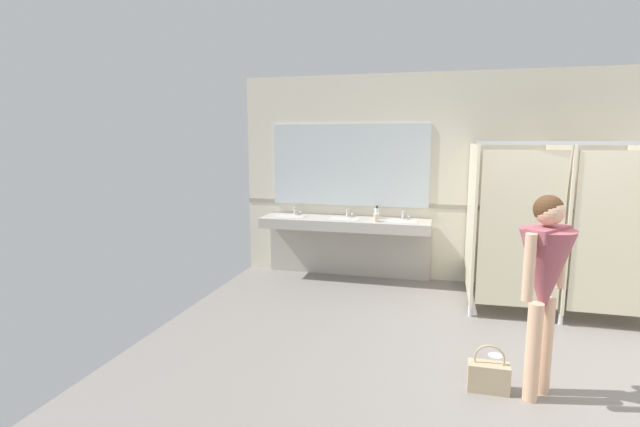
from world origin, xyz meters
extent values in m
cube|color=gray|center=(0.00, 0.00, -0.05)|extent=(7.77, 6.16, 0.10)
cube|color=beige|center=(0.00, 2.84, 1.43)|extent=(7.77, 0.12, 2.86)
cube|color=#9E937F|center=(0.00, 2.77, 1.05)|extent=(7.77, 0.01, 0.06)
cube|color=#B2ADA3|center=(-2.34, 2.48, 0.80)|extent=(2.36, 0.55, 0.14)
cube|color=#B2ADA3|center=(-2.34, 2.72, 0.37)|extent=(2.36, 0.08, 0.73)
cube|color=beige|center=(-3.12, 2.45, 0.82)|extent=(0.42, 0.30, 0.11)
cylinder|color=silver|center=(-3.12, 2.67, 0.93)|extent=(0.04, 0.04, 0.11)
cylinder|color=silver|center=(-3.12, 2.61, 0.97)|extent=(0.03, 0.11, 0.03)
sphere|color=silver|center=(-3.05, 2.68, 0.90)|extent=(0.04, 0.04, 0.04)
cube|color=beige|center=(-2.34, 2.45, 0.82)|extent=(0.42, 0.30, 0.11)
cylinder|color=silver|center=(-2.34, 2.67, 0.93)|extent=(0.04, 0.04, 0.11)
cylinder|color=silver|center=(-2.34, 2.61, 0.97)|extent=(0.03, 0.11, 0.03)
sphere|color=silver|center=(-2.27, 2.68, 0.90)|extent=(0.04, 0.04, 0.04)
cube|color=beige|center=(-1.55, 2.45, 0.82)|extent=(0.42, 0.30, 0.11)
cylinder|color=silver|center=(-1.55, 2.67, 0.93)|extent=(0.04, 0.04, 0.11)
cylinder|color=silver|center=(-1.55, 2.61, 0.97)|extent=(0.03, 0.11, 0.03)
sphere|color=silver|center=(-1.48, 2.68, 0.90)|extent=(0.04, 0.04, 0.04)
cube|color=silver|center=(-2.34, 2.77, 1.60)|extent=(2.26, 0.02, 1.16)
cube|color=beige|center=(-0.69, 2.08, 1.02)|extent=(0.03, 1.37, 1.79)
cylinder|color=silver|center=(-0.69, 1.45, 0.06)|extent=(0.05, 0.05, 0.12)
cube|color=beige|center=(0.24, 2.08, 1.02)|extent=(0.03, 1.37, 1.79)
cylinder|color=silver|center=(0.24, 1.45, 0.06)|extent=(0.05, 0.05, 0.12)
cube|color=beige|center=(-0.22, 1.42, 1.02)|extent=(0.85, 0.07, 1.69)
cube|color=beige|center=(0.70, 1.42, 1.02)|extent=(0.85, 0.03, 1.69)
cube|color=#B7BABF|center=(0.24, 1.42, 1.93)|extent=(1.91, 0.04, 0.04)
cylinder|color=#DBAD89|center=(-0.23, -0.08, 0.38)|extent=(0.11, 0.11, 0.77)
cylinder|color=#DBAD89|center=(-0.34, -0.22, 0.38)|extent=(0.11, 0.11, 0.77)
cone|color=#994C56|center=(-0.29, -0.15, 0.98)|extent=(0.56, 0.56, 0.67)
cube|color=#994C56|center=(-0.29, -0.15, 1.29)|extent=(0.38, 0.43, 0.10)
cylinder|color=#DBAD89|center=(-0.14, 0.04, 1.07)|extent=(0.08, 0.08, 0.49)
cylinder|color=#DBAD89|center=(-0.44, -0.34, 1.07)|extent=(0.08, 0.08, 0.49)
sphere|color=#DBAD89|center=(-0.29, -0.15, 1.45)|extent=(0.21, 0.21, 0.21)
sphere|color=#472D19|center=(-0.30, -0.14, 1.46)|extent=(0.21, 0.21, 0.21)
cube|color=tan|center=(-0.64, -0.16, 0.11)|extent=(0.31, 0.15, 0.23)
torus|color=tan|center=(-0.64, -0.16, 0.27)|extent=(0.24, 0.02, 0.24)
cylinder|color=white|center=(-1.92, 2.65, 0.94)|extent=(0.07, 0.07, 0.14)
cylinder|color=black|center=(-1.92, 2.65, 1.03)|extent=(0.03, 0.03, 0.04)
cylinder|color=beige|center=(-1.89, 2.36, 0.93)|extent=(0.07, 0.07, 0.11)
cylinder|color=#B7BABF|center=(-0.51, 0.49, 0.00)|extent=(0.14, 0.14, 0.01)
camera|label=1|loc=(-1.07, -3.83, 1.97)|focal=26.29mm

